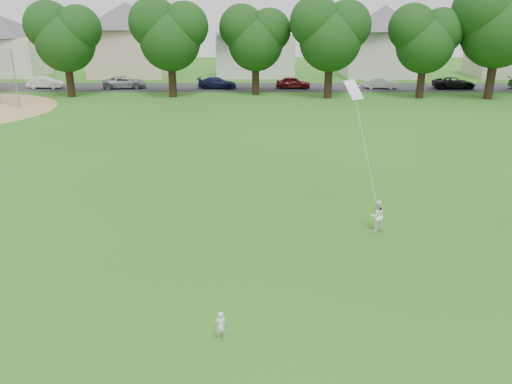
{
  "coord_description": "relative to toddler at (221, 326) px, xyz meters",
  "views": [
    {
      "loc": [
        0.49,
        -13.35,
        7.89
      ],
      "look_at": [
        0.39,
        2.0,
        2.3
      ],
      "focal_mm": 35.0,
      "sensor_mm": 36.0,
      "label": 1
    }
  ],
  "objects": [
    {
      "name": "house_row",
      "position": [
        0.18,
        54.7,
        4.62
      ],
      "size": [
        77.02,
        13.81,
        10.51
      ],
      "color": "silver",
      "rests_on": "ground"
    },
    {
      "name": "toddler",
      "position": [
        0.0,
        0.0,
        0.0
      ],
      "size": [
        0.35,
        0.29,
        0.82
      ],
      "primitive_type": "imported",
      "rotation": [
        0.0,
        0.0,
        3.51
      ],
      "color": "silver",
      "rests_on": "ground"
    },
    {
      "name": "kite",
      "position": [
        4.95,
        7.49,
        2.59
      ],
      "size": [
        0.95,
        1.22,
        4.72
      ],
      "color": "white",
      "rests_on": "ground"
    },
    {
      "name": "older_boy",
      "position": [
        5.41,
        6.73,
        0.21
      ],
      "size": [
        0.7,
        0.61,
        1.24
      ],
      "primitive_type": "imported",
      "rotation": [
        0.0,
        0.0,
        3.4
      ],
      "color": "white",
      "rests_on": "ground"
    },
    {
      "name": "street",
      "position": [
        0.47,
        44.7,
        -0.41
      ],
      "size": [
        90.0,
        7.0,
        0.01
      ],
      "primitive_type": "cube",
      "color": "#2D2D30",
      "rests_on": "ground"
    },
    {
      "name": "parked_cars",
      "position": [
        4.65,
        43.7,
        0.22
      ],
      "size": [
        71.01,
        2.65,
        1.29
      ],
      "color": "black",
      "rests_on": "ground"
    },
    {
      "name": "tree_row",
      "position": [
        3.78,
        38.32,
        5.89
      ],
      "size": [
        83.86,
        8.95,
        10.99
      ],
      "color": "black",
      "rests_on": "ground"
    },
    {
      "name": "ground",
      "position": [
        0.47,
        2.7,
        -0.41
      ],
      "size": [
        160.0,
        160.0,
        0.0
      ],
      "primitive_type": "plane",
      "color": "#205F15",
      "rests_on": "ground"
    }
  ]
}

